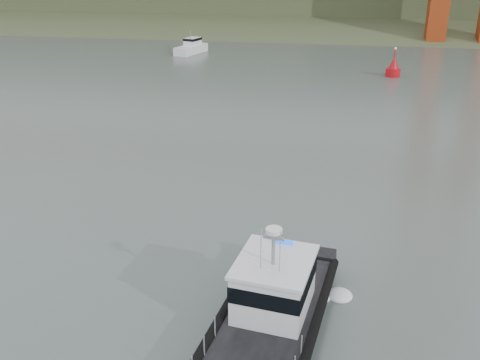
{
  "coord_description": "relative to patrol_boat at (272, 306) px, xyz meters",
  "views": [
    {
      "loc": [
        2.87,
        -18.0,
        13.56
      ],
      "look_at": [
        -1.84,
        7.85,
        2.4
      ],
      "focal_mm": 40.0,
      "sensor_mm": 36.0,
      "label": 1
    }
  ],
  "objects": [
    {
      "name": "motorboat",
      "position": [
        -19.49,
        60.43,
        -0.3
      ],
      "size": [
        3.82,
        6.62,
        3.46
      ],
      "rotation": [
        0.0,
        0.0,
        -0.29
      ],
      "color": "white",
      "rests_on": "ground"
    },
    {
      "name": "patrol_boat",
      "position": [
        0.0,
        0.0,
        0.0
      ],
      "size": [
        4.74,
        9.97,
        4.66
      ],
      "rotation": [
        0.0,
        0.0,
        -0.13
      ],
      "color": "black",
      "rests_on": "ground"
    },
    {
      "name": "nav_buoy",
      "position": [
        8.4,
        49.08,
        -0.21
      ],
      "size": [
        1.75,
        1.75,
        3.64
      ],
      "color": "#AF0C14",
      "rests_on": "ground"
    },
    {
      "name": "ground",
      "position": [
        -1.03,
        1.2,
        -1.17
      ],
      "size": [
        400.0,
        400.0,
        0.0
      ],
      "primitive_type": "plane",
      "color": "#46544F",
      "rests_on": "ground"
    }
  ]
}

